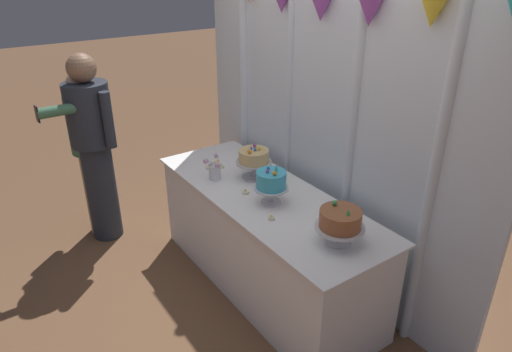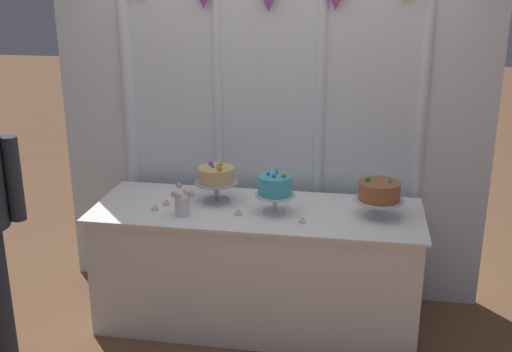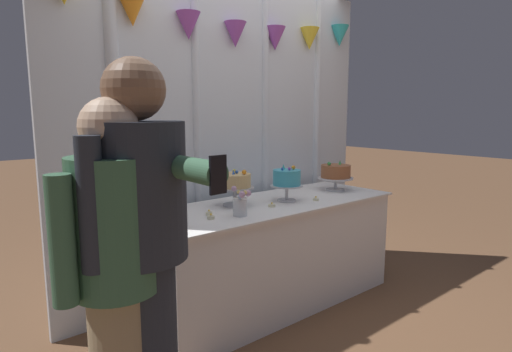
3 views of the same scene
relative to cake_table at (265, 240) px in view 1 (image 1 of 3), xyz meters
name	(u,v)px [view 1 (image 1 of 3)]	position (x,y,z in m)	size (l,w,h in m)	color
ground_plane	(254,287)	(0.00, -0.10, -0.39)	(24.00, 24.00, 0.00)	brown
draped_curtain	(318,107)	(-0.02, 0.47, 0.95)	(2.88, 0.17, 2.50)	silver
cake_table	(265,240)	(0.00, 0.00, 0.00)	(2.02, 0.73, 0.78)	white
cake_display_leftmost	(254,158)	(-0.27, 0.08, 0.56)	(0.27, 0.27, 0.26)	#B2B2B7
cake_display_center	(271,181)	(0.12, -0.04, 0.56)	(0.24, 0.24, 0.27)	silver
cake_display_rightmost	(340,221)	(0.73, 0.00, 0.54)	(0.30, 0.30, 0.25)	silver
flower_vase	(215,170)	(-0.42, -0.17, 0.47)	(0.13, 0.12, 0.19)	silver
tealight_far_left	(209,167)	(-0.61, -0.12, 0.40)	(0.05, 0.05, 0.04)	beige
tealight_near_left	(221,166)	(-0.57, -0.03, 0.40)	(0.04, 0.04, 0.04)	beige
tealight_near_right	(245,192)	(-0.09, -0.11, 0.40)	(0.05, 0.05, 0.03)	beige
tealight_far_right	(271,218)	(0.30, -0.17, 0.40)	(0.04, 0.04, 0.04)	beige
guest_man_pink_jacket	(94,144)	(-1.38, -0.78, 0.50)	(0.49, 0.47, 1.64)	#282D38
guest_girl_blue_dress	(90,148)	(-1.48, -0.80, 0.44)	(0.47, 0.59, 1.50)	#9E8966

